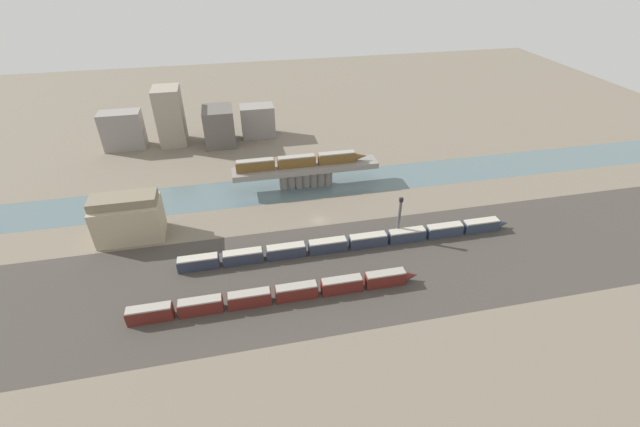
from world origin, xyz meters
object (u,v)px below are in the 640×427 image
train_on_bridge (301,161)px  warehouse_building (128,218)px  train_yard_near (278,295)px  train_yard_mid (353,242)px  signal_tower (399,219)px

train_on_bridge → warehouse_building: warehouse_building is taller
train_on_bridge → train_yard_near: bearing=-105.9°
train_yard_mid → warehouse_building: warehouse_building is taller
train_on_bridge → train_yard_near: size_ratio=0.64×
train_on_bridge → signal_tower: signal_tower is taller
train_yard_mid → signal_tower: 14.81m
train_on_bridge → train_yard_mid: size_ratio=0.47×
train_yard_mid → signal_tower: size_ratio=7.03×
train_yard_mid → train_yard_near: bearing=-144.9°
train_on_bridge → train_yard_mid: 38.81m
train_yard_near → train_yard_mid: size_ratio=0.73×
warehouse_building → signal_tower: size_ratio=1.34×
train_yard_near → warehouse_building: warehouse_building is taller
train_yard_mid → warehouse_building: 64.10m
signal_tower → train_yard_near: bearing=-154.2°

